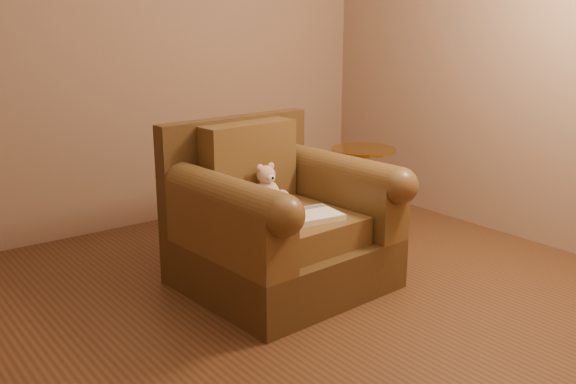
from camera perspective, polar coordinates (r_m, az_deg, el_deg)
floor at (r=3.21m, az=1.55°, el=-11.80°), size 4.00×4.00×0.00m
armchair at (r=3.58m, az=-0.95°, el=-2.84°), size 1.07×1.02×0.91m
teddy_bear at (r=3.59m, az=-1.76°, el=0.17°), size 0.18×0.20×0.25m
guidebook at (r=3.37m, az=1.29°, el=-2.22°), size 0.43×0.29×0.03m
side_table at (r=4.41m, az=6.62°, el=0.28°), size 0.44×0.44×0.61m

